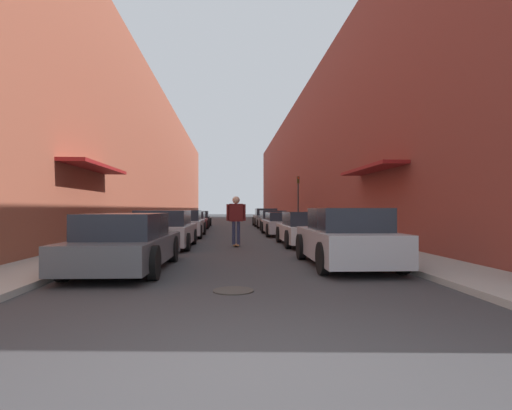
# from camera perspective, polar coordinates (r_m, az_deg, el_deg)

# --- Properties ---
(ground) EXTENTS (140.26, 140.26, 0.00)m
(ground) POSITION_cam_1_polar(r_m,az_deg,el_deg) (29.02, -3.30, -3.30)
(ground) COLOR #38383A
(curb_strip_left) EXTENTS (1.80, 63.75, 0.12)m
(curb_strip_left) POSITION_cam_1_polar(r_m,az_deg,el_deg) (35.65, -10.76, -2.68)
(curb_strip_left) COLOR #A3A099
(curb_strip_left) RESTS_ON ground
(curb_strip_right) EXTENTS (1.80, 63.75, 0.12)m
(curb_strip_right) POSITION_cam_1_polar(r_m,az_deg,el_deg) (35.71, 3.97, -2.68)
(curb_strip_right) COLOR #A3A099
(curb_strip_right) RESTS_ON ground
(building_row_left) EXTENTS (4.90, 63.75, 10.65)m
(building_row_left) POSITION_cam_1_polar(r_m,az_deg,el_deg) (36.30, -15.32, 5.70)
(building_row_left) COLOR brown
(building_row_left) RESTS_ON ground
(building_row_right) EXTENTS (4.90, 63.75, 10.71)m
(building_row_right) POSITION_cam_1_polar(r_m,az_deg,el_deg) (36.40, 8.52, 5.71)
(building_row_right) COLOR brown
(building_row_right) RESTS_ON ground
(parked_car_left_0) EXTENTS (1.92, 4.48, 1.30)m
(parked_car_left_0) POSITION_cam_1_polar(r_m,az_deg,el_deg) (9.60, -18.06, -5.18)
(parked_car_left_0) COLOR #515459
(parked_car_left_0) RESTS_ON ground
(parked_car_left_1) EXTENTS (2.06, 4.13, 1.35)m
(parked_car_left_1) POSITION_cam_1_polar(r_m,az_deg,el_deg) (14.76, -12.95, -3.50)
(parked_car_left_1) COLOR #B7B7BC
(parked_car_left_1) RESTS_ON ground
(parked_car_left_2) EXTENTS (2.04, 4.74, 1.34)m
(parked_car_left_2) POSITION_cam_1_polar(r_m,az_deg,el_deg) (20.29, -10.33, -2.67)
(parked_car_left_2) COLOR #B7B7BC
(parked_car_left_2) RESTS_ON ground
(parked_car_left_3) EXTENTS (2.04, 4.59, 1.21)m
(parked_car_left_3) POSITION_cam_1_polar(r_m,az_deg,el_deg) (26.05, -9.21, -2.31)
(parked_car_left_3) COLOR maroon
(parked_car_left_3) RESTS_ON ground
(parked_car_left_4) EXTENTS (1.89, 4.38, 1.23)m
(parked_car_left_4) POSITION_cam_1_polar(r_m,az_deg,el_deg) (31.26, -8.24, -1.99)
(parked_car_left_4) COLOR black
(parked_car_left_4) RESTS_ON ground
(parked_car_right_0) EXTENTS (1.91, 4.24, 1.42)m
(parked_car_right_0) POSITION_cam_1_polar(r_m,az_deg,el_deg) (10.05, 12.68, -4.66)
(parked_car_right_0) COLOR #B7B7BC
(parked_car_right_0) RESTS_ON ground
(parked_car_right_1) EXTENTS (1.87, 4.24, 1.29)m
(parked_car_right_1) POSITION_cam_1_polar(r_m,az_deg,el_deg) (15.45, 7.02, -3.45)
(parked_car_right_1) COLOR silver
(parked_car_right_1) RESTS_ON ground
(parked_car_right_2) EXTENTS (2.03, 4.75, 1.21)m
(parked_car_right_2) POSITION_cam_1_polar(r_m,az_deg,el_deg) (21.26, 3.84, -2.71)
(parked_car_right_2) COLOR #B7B7BC
(parked_car_right_2) RESTS_ON ground
(parked_car_right_3) EXTENTS (1.86, 4.74, 1.28)m
(parked_car_right_3) POSITION_cam_1_polar(r_m,az_deg,el_deg) (26.72, 2.34, -2.21)
(parked_car_right_3) COLOR #515459
(parked_car_right_3) RESTS_ON ground
(parked_car_right_4) EXTENTS (1.95, 4.13, 1.42)m
(parked_car_right_4) POSITION_cam_1_polar(r_m,az_deg,el_deg) (31.95, 1.39, -1.82)
(parked_car_right_4) COLOR gray
(parked_car_right_4) RESTS_ON ground
(skateboarder) EXTENTS (0.72, 0.78, 1.87)m
(skateboarder) POSITION_cam_1_polar(r_m,az_deg,el_deg) (14.91, -2.87, -1.50)
(skateboarder) COLOR brown
(skateboarder) RESTS_ON ground
(manhole_cover) EXTENTS (0.70, 0.70, 0.02)m
(manhole_cover) POSITION_cam_1_polar(r_m,az_deg,el_deg) (6.98, -3.26, -12.10)
(manhole_cover) COLOR #332D28
(manhole_cover) RESTS_ON ground
(traffic_light) EXTENTS (0.16, 0.22, 3.48)m
(traffic_light) POSITION_cam_1_polar(r_m,az_deg,el_deg) (27.43, 6.04, 1.29)
(traffic_light) COLOR #2D2D2D
(traffic_light) RESTS_ON curb_strip_right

